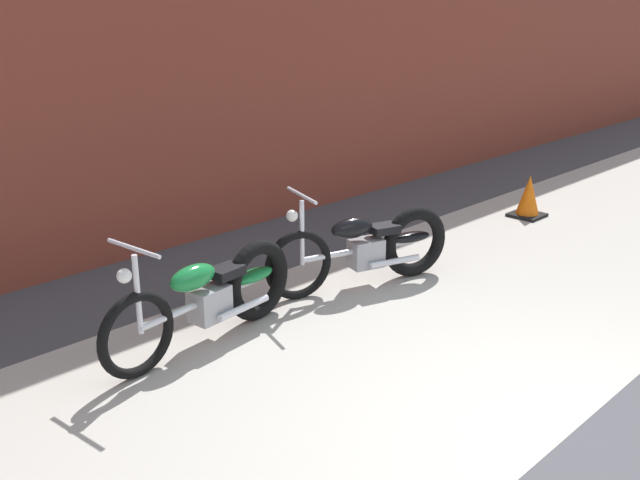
# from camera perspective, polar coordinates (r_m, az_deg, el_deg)

# --- Properties ---
(ground_plane) EXTENTS (80.00, 80.00, 0.00)m
(ground_plane) POSITION_cam_1_polar(r_m,az_deg,el_deg) (4.94, 18.48, -15.45)
(ground_plane) COLOR #47474C
(sidewalk_slab) EXTENTS (36.00, 3.50, 0.01)m
(sidewalk_slab) POSITION_cam_1_polar(r_m,az_deg,el_deg) (5.77, 2.77, -9.09)
(sidewalk_slab) COLOR #B2ADA3
(sidewalk_slab) RESTS_ON ground
(brick_building_wall) EXTENTS (36.00, 0.50, 5.00)m
(brick_building_wall) POSITION_cam_1_polar(r_m,az_deg,el_deg) (7.84, -16.70, 16.65)
(brick_building_wall) COLOR brown
(brick_building_wall) RESTS_ON ground
(motorcycle_green) EXTENTS (2.00, 0.58, 1.03)m
(motorcycle_green) POSITION_cam_1_polar(r_m,az_deg,el_deg) (5.91, -8.32, -4.32)
(motorcycle_green) COLOR black
(motorcycle_green) RESTS_ON ground
(motorcycle_black) EXTENTS (1.94, 0.84, 1.03)m
(motorcycle_black) POSITION_cam_1_polar(r_m,az_deg,el_deg) (6.97, 4.27, -0.50)
(motorcycle_black) COLOR black
(motorcycle_black) RESTS_ON ground
(traffic_cone) EXTENTS (0.40, 0.40, 0.55)m
(traffic_cone) POSITION_cam_1_polar(r_m,az_deg,el_deg) (9.57, 16.40, 3.25)
(traffic_cone) COLOR orange
(traffic_cone) RESTS_ON ground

